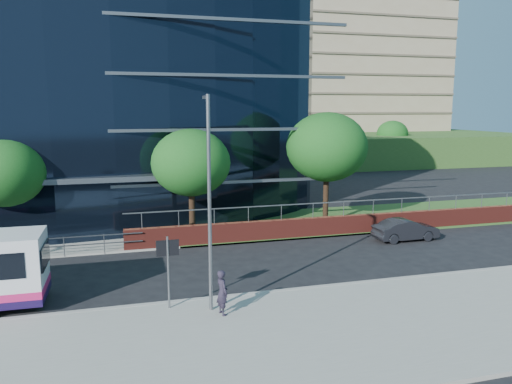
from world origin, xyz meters
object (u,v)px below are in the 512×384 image
object	(u,v)px
streetlight_east	(209,198)
pedestrian	(222,292)
parked_car	(406,230)
tree_far_c	(191,163)
tree_far_d	(327,147)
tree_far_b	(5,173)
tree_dist_f	(392,134)
tree_dist_e	(289,134)
street_sign	(168,257)

from	to	relation	value
streetlight_east	pedestrian	distance (m)	3.51
parked_car	pedestrian	xyz separation A→B (m)	(-12.67, -7.89, 0.36)
tree_far_c	streetlight_east	distance (m)	11.22
streetlight_east	parked_car	bearing A→B (deg)	29.44
tree_far_d	pedestrian	distance (m)	16.53
tree_far_b	tree_far_c	distance (m)	10.02
tree_far_b	tree_dist_f	xyz separation A→B (m)	(43.00, 32.50, 0.00)
tree_far_c	pedestrian	distance (m)	12.28
tree_dist_e	pedestrian	bearing A→B (deg)	-112.47
tree_far_b	tree_dist_e	xyz separation A→B (m)	(27.00, 30.50, 0.33)
tree_far_c	parked_car	size ratio (longest dim) A/B	1.68
street_sign	parked_car	bearing A→B (deg)	24.96
street_sign	parked_car	world-z (taller)	street_sign
streetlight_east	street_sign	bearing A→B (deg)	158.64
tree_far_c	pedestrian	bearing A→B (deg)	-93.30
tree_far_c	pedestrian	world-z (taller)	tree_far_c
parked_car	tree_far_c	bearing A→B (deg)	71.12
tree_far_c	tree_dist_f	xyz separation A→B (m)	(33.00, 33.00, -0.33)
street_sign	parked_car	xyz separation A→B (m)	(14.49, 6.74, -1.51)
tree_dist_f	parked_car	world-z (taller)	tree_dist_f
streetlight_east	pedestrian	world-z (taller)	streetlight_east
tree_far_d	tree_dist_f	world-z (taller)	tree_far_d
tree_far_b	pedestrian	world-z (taller)	tree_far_b
tree_far_c	tree_dist_e	xyz separation A→B (m)	(17.00, 31.00, 0.00)
street_sign	streetlight_east	size ratio (longest dim) A/B	0.35
tree_far_c	parked_car	world-z (taller)	tree_far_c
tree_dist_e	parked_car	xyz separation A→B (m)	(-5.01, -34.84, -3.90)
tree_far_b	parked_car	size ratio (longest dim) A/B	1.56
tree_far_d	streetlight_east	xyz separation A→B (m)	(-10.00, -12.17, -0.75)
tree_far_c	streetlight_east	world-z (taller)	streetlight_east
tree_far_c	parked_car	xyz separation A→B (m)	(11.99, -3.84, -3.90)
tree_dist_e	pedestrian	distance (m)	46.38
tree_far_b	streetlight_east	world-z (taller)	streetlight_east
tree_far_b	parked_car	world-z (taller)	tree_far_b
street_sign	streetlight_east	distance (m)	2.80
street_sign	tree_dist_f	bearing A→B (deg)	50.84
tree_far_c	street_sign	bearing A→B (deg)	-103.29
tree_dist_f	pedestrian	bearing A→B (deg)	-126.97
tree_dist_e	tree_far_d	bearing A→B (deg)	-104.93
tree_far_d	pedestrian	xyz separation A→B (m)	(-9.68, -12.73, -4.19)
tree_far_c	tree_dist_e	bearing A→B (deg)	61.26
street_sign	tree_far_d	xyz separation A→B (m)	(11.50, 11.59, 3.04)
tree_far_c	pedestrian	size ratio (longest dim) A/B	3.86
tree_far_b	pedestrian	bearing A→B (deg)	-52.69
tree_dist_e	streetlight_east	bearing A→B (deg)	-113.11
tree_far_d	parked_car	bearing A→B (deg)	-58.29
streetlight_east	pedestrian	size ratio (longest dim) A/B	4.74
tree_dist_e	tree_far_c	bearing A→B (deg)	-118.74
tree_dist_f	tree_far_c	bearing A→B (deg)	-135.00
tree_far_d	pedestrian	bearing A→B (deg)	-127.23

